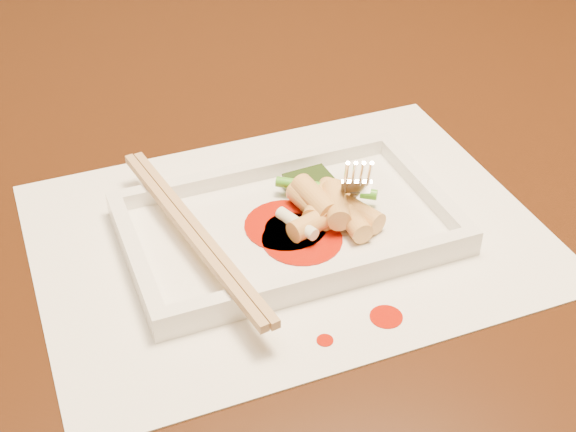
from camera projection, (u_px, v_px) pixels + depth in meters
name	position (u px, v px, depth m)	size (l,w,h in m)	color
table	(300.00, 215.00, 0.84)	(1.40, 0.90, 0.75)	black
placemat	(288.00, 234.00, 0.65)	(0.40, 0.30, 0.00)	white
sauce_splatter_a	(386.00, 317.00, 0.57)	(0.02, 0.02, 0.00)	#AB1405
sauce_splatter_b	(325.00, 340.00, 0.55)	(0.01, 0.01, 0.00)	#AB1405
plate_base	(288.00, 230.00, 0.65)	(0.26, 0.16, 0.01)	white
plate_rim_far	(257.00, 171.00, 0.69)	(0.26, 0.01, 0.01)	white
plate_rim_near	(325.00, 276.00, 0.59)	(0.26, 0.01, 0.01)	white
plate_rim_left	(135.00, 256.00, 0.60)	(0.01, 0.14, 0.01)	white
plate_rim_right	(424.00, 186.00, 0.68)	(0.01, 0.14, 0.01)	white
veg_piece	(309.00, 183.00, 0.68)	(0.04, 0.03, 0.01)	black
scallion_white	(297.00, 223.00, 0.63)	(0.01, 0.01, 0.04)	#EAEACC
scallion_green	(326.00, 188.00, 0.66)	(0.01, 0.01, 0.09)	#369217
chopstick_a	(188.00, 232.00, 0.61)	(0.01, 0.24, 0.01)	tan
chopstick_b	(198.00, 230.00, 0.61)	(0.01, 0.24, 0.01)	tan
fork	(362.00, 119.00, 0.63)	(0.09, 0.10, 0.14)	silver
sauce_blob_0	(286.00, 225.00, 0.64)	(0.07, 0.07, 0.00)	#AB1405
sauce_blob_1	(290.00, 229.00, 0.64)	(0.04, 0.04, 0.00)	#AB1405
sauce_blob_2	(302.00, 239.00, 0.63)	(0.06, 0.06, 0.00)	#AB1405
rice_cake_0	(315.00, 222.00, 0.63)	(0.02, 0.02, 0.04)	#EBC16D
rice_cake_1	(321.00, 202.00, 0.65)	(0.02, 0.02, 0.05)	#EBC16D
rice_cake_2	(336.00, 204.00, 0.64)	(0.02, 0.02, 0.05)	#EBC16D
rice_cake_3	(312.00, 205.00, 0.65)	(0.02, 0.02, 0.05)	#EBC16D
rice_cake_4	(352.00, 219.00, 0.63)	(0.02, 0.02, 0.04)	#EBC16D
rice_cake_5	(315.00, 199.00, 0.65)	(0.02, 0.02, 0.05)	#EBC16D
rice_cake_6	(358.00, 212.00, 0.64)	(0.02, 0.02, 0.04)	#EBC16D
rice_cake_7	(339.00, 201.00, 0.65)	(0.02, 0.02, 0.05)	#EBC16D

